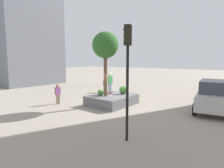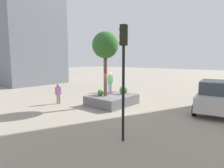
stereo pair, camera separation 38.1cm
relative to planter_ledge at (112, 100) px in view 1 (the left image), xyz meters
name	(u,v)px [view 1 (the left image)]	position (x,y,z in m)	size (l,w,h in m)	color
ground_plane	(113,104)	(-0.14, 0.00, -0.38)	(120.00, 120.00, 0.00)	#9E9384
planter_ledge	(112,100)	(0.00, 0.00, 0.00)	(3.57, 2.87, 0.75)	slate
plaza_tree	(105,46)	(0.53, -0.21, 4.20)	(2.00, 2.00, 4.89)	brown
boxwood_shrub	(123,90)	(-1.01, 0.37, 0.71)	(0.66, 0.66, 0.66)	#3D7A33
hedge_clump	(101,92)	(0.62, -0.64, 0.62)	(0.49, 0.49, 0.49)	#4C8C3D
skateboard	(110,93)	(-0.44, -0.57, 0.43)	(0.80, 0.23, 0.07)	#A51E1E
skateboarder	(110,81)	(-0.44, -0.57, 1.43)	(0.57, 0.26, 1.70)	#8C9EB7
sedan_parked	(213,96)	(-2.64, 6.73, 0.71)	(4.84, 2.69, 2.14)	#B7B7BC
traffic_light_corner	(127,64)	(4.92, 4.70, 3.00)	(0.31, 0.36, 5.00)	black
passerby_with_bag	(58,93)	(2.53, -3.56, 0.55)	(0.54, 0.25, 1.61)	#847056
bystander_watching	(104,84)	(-4.01, -4.23, 0.51)	(0.39, 0.44, 1.54)	#847056
plaza_lowrise_south	(26,37)	(-2.69, -17.97, 6.43)	(8.48, 6.97, 13.62)	slate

